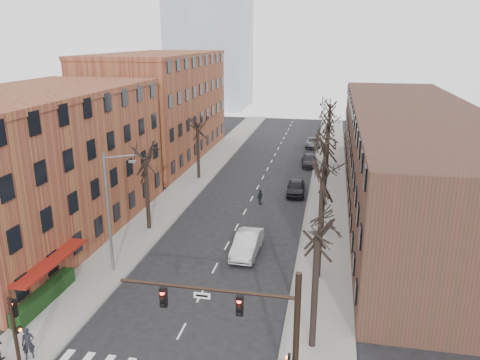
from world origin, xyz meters
The scene contains 24 objects.
sidewalk_left centered at (-8.00, 35.00, 0.07)m, with size 4.00×90.00×0.15m, color gray.
sidewalk_right centered at (8.00, 35.00, 0.07)m, with size 4.00×90.00×0.15m, color gray.
building_left_near centered at (-16.00, 15.00, 6.00)m, with size 12.00×26.00×12.00m, color brown.
building_left_far centered at (-16.00, 44.00, 7.00)m, with size 12.00×28.00×14.00m, color brown.
building_right centered at (16.00, 30.00, 5.00)m, with size 12.00×50.00×10.00m, color #472821.
awning_left centered at (-9.40, 6.00, 0.00)m, with size 1.20×7.00×0.15m, color maroon.
hedge centered at (-9.50, 5.00, 0.65)m, with size 0.80×6.00×1.00m, color #183412.
tree_right_a centered at (7.60, 4.00, 0.00)m, with size 5.20×5.20×10.00m, color black, non-canonical shape.
tree_right_b centered at (7.60, 12.00, 0.00)m, with size 5.20×5.20×10.80m, color black, non-canonical shape.
tree_right_c centered at (7.60, 20.00, 0.00)m, with size 5.20×5.20×11.60m, color black, non-canonical shape.
tree_right_d centered at (7.60, 28.00, 0.00)m, with size 5.20×5.20×10.00m, color black, non-canonical shape.
tree_right_e centered at (7.60, 36.00, 0.00)m, with size 5.20×5.20×10.80m, color black, non-canonical shape.
tree_right_f centered at (7.60, 44.00, 0.00)m, with size 5.20×5.20×11.60m, color black, non-canonical shape.
tree_left_a centered at (-7.60, 18.00, 0.00)m, with size 5.20×5.20×9.50m, color black, non-canonical shape.
tree_left_b centered at (-7.60, 34.00, 0.00)m, with size 5.20×5.20×9.50m, color black, non-canonical shape.
signal_mast_arm centered at (5.45, -1.00, 4.40)m, with size 8.14×0.30×7.20m.
signal_pole_left centered at (-6.99, -0.95, 2.61)m, with size 0.47×0.44×4.40m.
streetlight centered at (-7.03, 10.00, 5.01)m, with size 2.45×0.22×9.03m.
silver_sedan centered at (1.90, 14.86, 0.86)m, with size 1.82×5.21×1.72m, color #B4B8BC.
parked_car_near centered at (4.49, 30.38, 0.81)m, with size 1.91×4.76×1.62m, color black.
parked_car_mid centered at (5.30, 42.75, 0.73)m, with size 2.05×5.05×1.47m, color #212229.
parked_car_far centered at (5.30, 54.21, 0.70)m, with size 2.33×5.05×1.40m, color slate.
pedestrian_a centered at (-7.11, -0.04, 1.05)m, with size 0.66×0.43×1.81m, color black.
pedestrian_crossing centered at (1.14, 26.48, 0.80)m, with size 0.93×0.39×1.59m, color black.
Camera 1 is at (8.00, -18.51, 16.57)m, focal length 35.00 mm.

